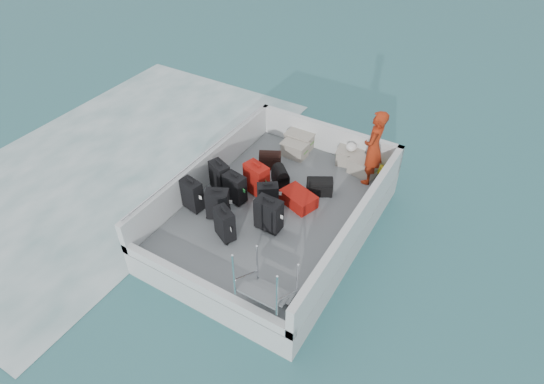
% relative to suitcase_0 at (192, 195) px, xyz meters
% --- Properties ---
extents(ground, '(160.00, 160.00, 0.00)m').
position_rel_suitcase_0_xyz_m(ground, '(1.43, 0.86, -0.96)').
color(ground, '#185255').
rests_on(ground, ground).
extents(wake_foam, '(10.00, 10.00, 0.00)m').
position_rel_suitcase_0_xyz_m(wake_foam, '(-3.37, 0.86, -0.96)').
color(wake_foam, white).
rests_on(wake_foam, ground).
extents(ferry_hull, '(3.60, 5.00, 0.60)m').
position_rel_suitcase_0_xyz_m(ferry_hull, '(1.43, 0.86, -0.66)').
color(ferry_hull, silver).
rests_on(ferry_hull, ground).
extents(deck, '(3.30, 4.70, 0.02)m').
position_rel_suitcase_0_xyz_m(deck, '(1.43, 0.86, -0.35)').
color(deck, slate).
rests_on(deck, ferry_hull).
extents(deck_fittings, '(3.60, 5.00, 0.90)m').
position_rel_suitcase_0_xyz_m(deck_fittings, '(1.78, 0.54, 0.03)').
color(deck_fittings, silver).
rests_on(deck_fittings, deck).
extents(suitcase_0, '(0.48, 0.33, 0.69)m').
position_rel_suitcase_0_xyz_m(suitcase_0, '(0.00, 0.00, 0.00)').
color(suitcase_0, black).
rests_on(suitcase_0, deck).
extents(suitcase_1, '(0.52, 0.41, 0.68)m').
position_rel_suitcase_0_xyz_m(suitcase_1, '(0.13, 0.77, -0.00)').
color(suitcase_1, black).
rests_on(suitcase_1, deck).
extents(suitcase_2, '(0.48, 0.34, 0.64)m').
position_rel_suitcase_0_xyz_m(suitcase_2, '(0.60, 0.64, -0.02)').
color(suitcase_2, black).
rests_on(suitcase_2, deck).
extents(suitcase_3, '(0.50, 0.42, 0.66)m').
position_rel_suitcase_0_xyz_m(suitcase_3, '(1.04, -0.34, -0.01)').
color(suitcase_3, black).
rests_on(suitcase_3, deck).
extents(suitcase_4, '(0.52, 0.43, 0.66)m').
position_rel_suitcase_0_xyz_m(suitcase_4, '(0.60, 0.05, -0.01)').
color(suitcase_4, black).
rests_on(suitcase_4, deck).
extents(suitcase_5, '(0.57, 0.43, 0.70)m').
position_rel_suitcase_0_xyz_m(suitcase_5, '(0.84, 1.10, 0.01)').
color(suitcase_5, '#B0170D').
rests_on(suitcase_5, deck).
extents(suitcase_6, '(0.51, 0.31, 0.70)m').
position_rel_suitcase_0_xyz_m(suitcase_6, '(1.63, 0.29, 0.00)').
color(suitcase_6, black).
rests_on(suitcase_6, deck).
extents(suitcase_7, '(0.48, 0.44, 0.59)m').
position_rel_suitcase_0_xyz_m(suitcase_7, '(1.31, 0.79, -0.05)').
color(suitcase_7, black).
rests_on(suitcase_7, deck).
extents(suitcase_8, '(0.83, 0.68, 0.28)m').
position_rel_suitcase_0_xyz_m(suitcase_8, '(1.79, 1.21, -0.20)').
color(suitcase_8, '#B0170D').
rests_on(suitcase_8, deck).
extents(duffel_0, '(0.57, 0.49, 0.32)m').
position_rel_suitcase_0_xyz_m(duffel_0, '(0.61, 2.03, -0.18)').
color(duffel_0, black).
rests_on(duffel_0, deck).
extents(duffel_1, '(0.50, 0.50, 0.32)m').
position_rel_suitcase_0_xyz_m(duffel_1, '(1.12, 1.62, -0.18)').
color(duffel_1, black).
rests_on(duffel_1, deck).
extents(duffel_2, '(0.61, 0.53, 0.32)m').
position_rel_suitcase_0_xyz_m(duffel_2, '(2.00, 1.75, -0.18)').
color(duffel_2, black).
rests_on(duffel_2, deck).
extents(crate_0, '(0.63, 0.44, 0.37)m').
position_rel_suitcase_0_xyz_m(crate_0, '(0.83, 3.06, -0.16)').
color(crate_0, '#B0A799').
rests_on(crate_0, deck).
extents(crate_1, '(0.56, 0.39, 0.33)m').
position_rel_suitcase_0_xyz_m(crate_1, '(0.89, 2.69, -0.18)').
color(crate_1, '#B0A799').
rests_on(crate_1, deck).
extents(crate_2, '(0.64, 0.49, 0.35)m').
position_rel_suitcase_0_xyz_m(crate_2, '(2.13, 3.06, -0.17)').
color(crate_2, '#B0A799').
rests_on(crate_2, deck).
extents(crate_3, '(0.65, 0.51, 0.35)m').
position_rel_suitcase_0_xyz_m(crate_3, '(2.54, 2.86, -0.17)').
color(crate_3, '#B0A799').
rests_on(crate_3, deck).
extents(yellow_bag, '(0.28, 0.26, 0.22)m').
position_rel_suitcase_0_xyz_m(yellow_bag, '(2.88, 3.06, -0.23)').
color(yellow_bag, gold).
rests_on(yellow_bag, deck).
extents(white_bag, '(0.24, 0.24, 0.18)m').
position_rel_suitcase_0_xyz_m(white_bag, '(2.13, 3.06, 0.09)').
color(white_bag, white).
rests_on(white_bag, crate_2).
extents(passenger, '(0.43, 0.64, 1.72)m').
position_rel_suitcase_0_xyz_m(passenger, '(2.73, 2.71, 0.52)').
color(passenger, red).
rests_on(passenger, deck).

